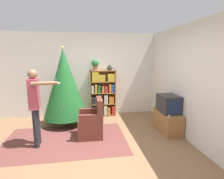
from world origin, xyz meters
The scene contains 14 objects.
ground_plane centered at (0.00, 0.00, 0.00)m, with size 14.00×14.00×0.00m, color #846042.
wall_back centered at (0.00, 2.34, 1.30)m, with size 8.00×0.10×2.60m.
wall_right centered at (2.08, 0.00, 1.30)m, with size 0.10×8.00×2.60m.
area_rug centered at (-0.70, 0.52, 0.00)m, with size 2.72×1.68×0.01m.
bookshelf centered at (0.31, 2.13, 0.71)m, with size 0.81×0.27×1.46m.
tv_stand centered at (1.80, 0.63, 0.26)m, with size 0.42×0.89×0.51m.
television centered at (1.80, 0.63, 0.73)m, with size 0.42×0.59×0.43m.
game_remote centered at (1.67, 0.37, 0.53)m, with size 0.04×0.12×0.02m.
christmas_tree centered at (-0.78, 1.57, 1.15)m, with size 1.18×1.18×2.15m.
armchair centered at (-0.10, 0.65, 0.32)m, with size 0.57×0.56×0.92m.
standing_person centered at (-1.25, 0.39, 0.96)m, with size 0.65×0.47×1.62m.
potted_plant centered at (0.09, 2.13, 1.65)m, with size 0.22×0.22×0.33m.
table_lamp centered at (0.55, 2.13, 1.56)m, with size 0.20×0.20×0.18m.
book_pile_near_tree centered at (-0.31, 1.29, 0.06)m, with size 0.23×0.18×0.12m.
Camera 1 is at (-0.23, -3.28, 1.86)m, focal length 28.00 mm.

